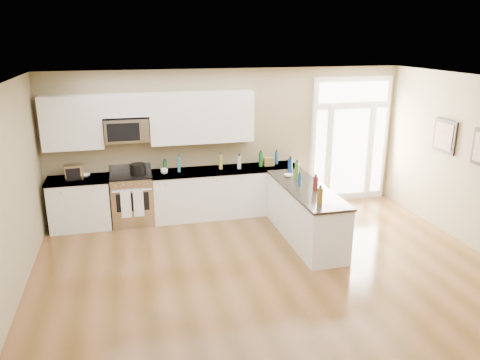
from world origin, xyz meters
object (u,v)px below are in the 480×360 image
at_px(kitchen_range, 133,199).
at_px(stockpot, 138,169).
at_px(toaster_oven, 74,172).
at_px(peninsula_cabinet, 305,215).

xyz_separation_m(kitchen_range, stockpot, (0.14, -0.03, 0.58)).
height_order(kitchen_range, stockpot, stockpot).
xyz_separation_m(stockpot, toaster_oven, (-1.12, 0.02, 0.01)).
xyz_separation_m(peninsula_cabinet, stockpot, (-2.72, 1.41, 0.62)).
distance_m(kitchen_range, stockpot, 0.60).
relative_size(stockpot, toaster_oven, 0.91).
bearing_deg(stockpot, toaster_oven, 179.02).
relative_size(peninsula_cabinet, toaster_oven, 7.48).
distance_m(peninsula_cabinet, kitchen_range, 3.21).
height_order(stockpot, toaster_oven, toaster_oven).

